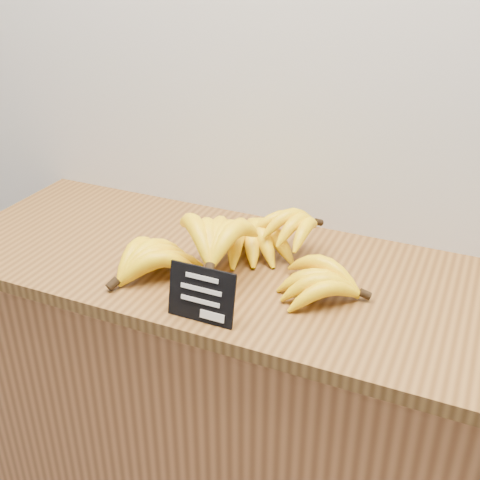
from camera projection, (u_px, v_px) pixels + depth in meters
counter at (248, 426)px, 1.56m from camera, size 1.49×0.50×0.90m
counter_top at (249, 272)px, 1.34m from camera, size 1.43×0.54×0.03m
chalkboard_sign at (201, 295)px, 1.13m from camera, size 0.14×0.03×0.11m
banana_pile at (235, 247)px, 1.30m from camera, size 0.58×0.38×0.13m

